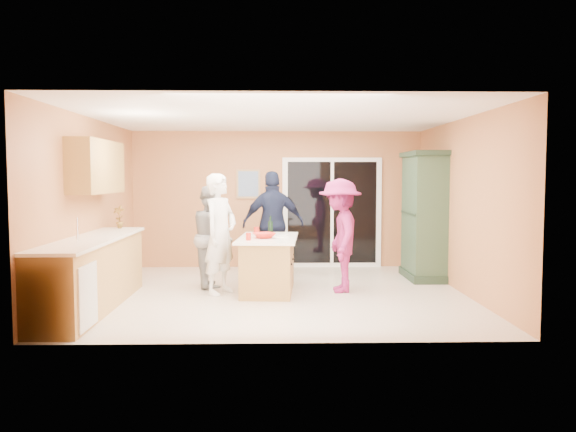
{
  "coord_description": "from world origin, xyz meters",
  "views": [
    {
      "loc": [
        -0.05,
        -8.24,
        1.73
      ],
      "look_at": [
        0.15,
        0.1,
        1.15
      ],
      "focal_mm": 35.0,
      "sensor_mm": 36.0,
      "label": 1
    }
  ],
  "objects_px": {
    "woman_grey": "(213,236)",
    "woman_magenta": "(340,235)",
    "kitchen_island": "(268,266)",
    "green_hutch": "(424,217)",
    "woman_white": "(220,234)",
    "woman_navy": "(273,224)"
  },
  "relations": [
    {
      "from": "woman_grey",
      "to": "woman_magenta",
      "type": "bearing_deg",
      "value": -113.4
    },
    {
      "from": "green_hutch",
      "to": "woman_grey",
      "type": "height_order",
      "value": "green_hutch"
    },
    {
      "from": "kitchen_island",
      "to": "woman_navy",
      "type": "xyz_separation_m",
      "value": [
        0.07,
        1.33,
        0.53
      ]
    },
    {
      "from": "kitchen_island",
      "to": "green_hutch",
      "type": "relative_size",
      "value": 0.76
    },
    {
      "from": "kitchen_island",
      "to": "woman_grey",
      "type": "xyz_separation_m",
      "value": [
        -0.88,
        0.42,
        0.41
      ]
    },
    {
      "from": "green_hutch",
      "to": "woman_white",
      "type": "distance_m",
      "value": 3.55
    },
    {
      "from": "green_hutch",
      "to": "woman_navy",
      "type": "height_order",
      "value": "green_hutch"
    },
    {
      "from": "woman_navy",
      "to": "woman_magenta",
      "type": "xyz_separation_m",
      "value": [
        1.01,
        -1.35,
        -0.07
      ]
    },
    {
      "from": "woman_grey",
      "to": "kitchen_island",
      "type": "bearing_deg",
      "value": -126.31
    },
    {
      "from": "woman_white",
      "to": "woman_grey",
      "type": "bearing_deg",
      "value": 46.44
    },
    {
      "from": "woman_white",
      "to": "green_hutch",
      "type": "bearing_deg",
      "value": -41.79
    },
    {
      "from": "kitchen_island",
      "to": "woman_magenta",
      "type": "height_order",
      "value": "woman_magenta"
    },
    {
      "from": "woman_magenta",
      "to": "woman_grey",
      "type": "bearing_deg",
      "value": -101.82
    },
    {
      "from": "woman_grey",
      "to": "woman_magenta",
      "type": "height_order",
      "value": "woman_magenta"
    },
    {
      "from": "woman_grey",
      "to": "woman_navy",
      "type": "xyz_separation_m",
      "value": [
        0.96,
        0.91,
        0.12
      ]
    },
    {
      "from": "green_hutch",
      "to": "woman_white",
      "type": "height_order",
      "value": "green_hutch"
    },
    {
      "from": "woman_magenta",
      "to": "woman_white",
      "type": "bearing_deg",
      "value": -85.3
    },
    {
      "from": "green_hutch",
      "to": "woman_grey",
      "type": "xyz_separation_m",
      "value": [
        -3.52,
        -0.61,
        -0.25
      ]
    },
    {
      "from": "woman_grey",
      "to": "woman_magenta",
      "type": "distance_m",
      "value": 2.02
    },
    {
      "from": "green_hutch",
      "to": "woman_white",
      "type": "relative_size",
      "value": 1.21
    },
    {
      "from": "green_hutch",
      "to": "woman_navy",
      "type": "xyz_separation_m",
      "value": [
        -2.56,
        0.3,
        -0.13
      ]
    },
    {
      "from": "green_hutch",
      "to": "woman_magenta",
      "type": "distance_m",
      "value": 1.89
    }
  ]
}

